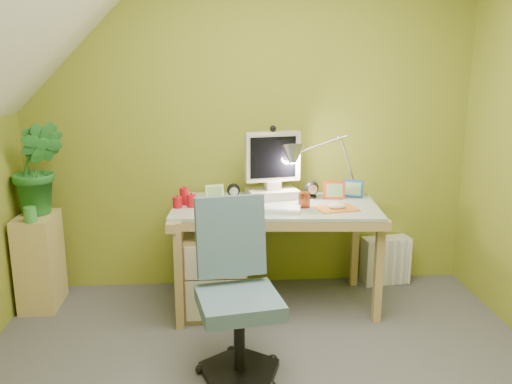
{
  "coord_description": "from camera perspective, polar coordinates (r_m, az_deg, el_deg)",
  "views": [
    {
      "loc": [
        -0.25,
        -2.26,
        1.65
      ],
      "look_at": [
        0.0,
        1.0,
        0.85
      ],
      "focal_mm": 38.0,
      "sensor_mm": 36.0,
      "label": 1
    }
  ],
  "objects": [
    {
      "name": "photo_frame_red",
      "position": [
        3.76,
        8.22,
        0.21
      ],
      "size": [
        0.14,
        0.04,
        0.12
      ],
      "primitive_type": "cube",
      "rotation": [
        0.0,
        0.0,
        -0.1
      ],
      "color": "red",
      "rests_on": "desk"
    },
    {
      "name": "speaker_right",
      "position": [
        3.77,
        5.86,
        0.29
      ],
      "size": [
        0.12,
        0.12,
        0.12
      ],
      "primitive_type": null,
      "rotation": [
        0.0,
        0.0,
        0.22
      ],
      "color": "black",
      "rests_on": "desk"
    },
    {
      "name": "task_chair",
      "position": [
        2.88,
        -1.8,
        -11.49
      ],
      "size": [
        0.55,
        0.55,
        0.85
      ],
      "primitive_type": null,
      "rotation": [
        0.0,
        0.0,
        0.17
      ],
      "color": "#476275",
      "rests_on": "floor"
    },
    {
      "name": "candle_cluster",
      "position": [
        3.57,
        -7.59,
        -0.6
      ],
      "size": [
        0.17,
        0.16,
        0.11
      ],
      "primitive_type": null,
      "rotation": [
        0.0,
        0.0,
        -0.24
      ],
      "color": "#AD0F17",
      "rests_on": "desk"
    },
    {
      "name": "photo_frame_blue",
      "position": [
        3.83,
        10.14,
        0.36
      ],
      "size": [
        0.14,
        0.07,
        0.12
      ],
      "primitive_type": "cube",
      "rotation": [
        0.0,
        0.0,
        -0.41
      ],
      "color": "#154196",
      "rests_on": "desk"
    },
    {
      "name": "potted_plant",
      "position": [
        3.86,
        -21.96,
        2.36
      ],
      "size": [
        0.36,
        0.3,
        0.62
      ],
      "primitive_type": "imported",
      "rotation": [
        0.0,
        0.0,
        0.06
      ],
      "color": "#256F2B",
      "rests_on": "side_ledge"
    },
    {
      "name": "amber_tumbler",
      "position": [
        3.52,
        5.1,
        -0.83
      ],
      "size": [
        0.09,
        0.09,
        0.1
      ],
      "primitive_type": "cylinder",
      "rotation": [
        0.0,
        0.0,
        0.26
      ],
      "color": "maroon",
      "rests_on": "desk"
    },
    {
      "name": "photo_frame_green",
      "position": [
        3.69,
        -4.38,
        -0.06
      ],
      "size": [
        0.13,
        0.05,
        0.11
      ],
      "primitive_type": "cube",
      "rotation": [
        0.0,
        0.0,
        0.23
      ],
      "color": "#ABD693",
      "rests_on": "desk"
    },
    {
      "name": "monitor",
      "position": [
        3.7,
        1.77,
        3.58
      ],
      "size": [
        0.44,
        0.31,
        0.56
      ],
      "primitive_type": null,
      "rotation": [
        0.0,
        0.0,
        0.18
      ],
      "color": "#B6AEA4",
      "rests_on": "desk"
    },
    {
      "name": "side_ledge",
      "position": [
        3.98,
        -21.79,
        -6.76
      ],
      "size": [
        0.24,
        0.37,
        0.64
      ],
      "primitive_type": "cube",
      "color": "tan",
      "rests_on": "floor"
    },
    {
      "name": "slope_ceiling",
      "position": [
        2.39,
        -23.8,
        17.39
      ],
      "size": [
        1.1,
        3.2,
        1.1
      ],
      "primitive_type": "cube",
      "color": "white",
      "rests_on": "wall_left"
    },
    {
      "name": "mouse",
      "position": [
        3.51,
        8.47,
        -1.46
      ],
      "size": [
        0.12,
        0.08,
        0.04
      ],
      "primitive_type": "ellipsoid",
      "rotation": [
        0.0,
        0.0,
        0.09
      ],
      "color": "white",
      "rests_on": "mousepad"
    },
    {
      "name": "wall_back",
      "position": [
        3.9,
        -0.68,
        7.12
      ],
      "size": [
        3.2,
        0.01,
        2.4
      ],
      "primitive_type": "cube",
      "color": "olive",
      "rests_on": "floor"
    },
    {
      "name": "mousepad",
      "position": [
        3.52,
        8.46,
        -1.72
      ],
      "size": [
        0.29,
        0.23,
        0.01
      ],
      "primitive_type": "cube",
      "rotation": [
        0.0,
        0.0,
        0.19
      ],
      "color": "#BE641D",
      "rests_on": "desk"
    },
    {
      "name": "keyboard",
      "position": [
        3.44,
        0.98,
        -1.77
      ],
      "size": [
        0.47,
        0.22,
        0.02
      ],
      "primitive_type": "cube",
      "rotation": [
        0.0,
        0.0,
        -0.19
      ],
      "color": "silver",
      "rests_on": "desk"
    },
    {
      "name": "radiator",
      "position": [
        4.24,
        13.48,
        -6.99
      ],
      "size": [
        0.37,
        0.19,
        0.35
      ],
      "primitive_type": "cube",
      "rotation": [
        0.0,
        0.0,
        0.15
      ],
      "color": "beige",
      "rests_on": "floor"
    },
    {
      "name": "speaker_left",
      "position": [
        3.71,
        -2.38,
        0.06
      ],
      "size": [
        0.09,
        0.09,
        0.11
      ],
      "primitive_type": null,
      "rotation": [
        0.0,
        0.0,
        -0.04
      ],
      "color": "black",
      "rests_on": "desk"
    },
    {
      "name": "green_cup",
      "position": [
        3.73,
        -22.67,
        -2.21
      ],
      "size": [
        0.09,
        0.09,
        0.1
      ],
      "primitive_type": "cylinder",
      "rotation": [
        0.0,
        0.0,
        -0.14
      ],
      "color": "#3C9040",
      "rests_on": "side_ledge"
    },
    {
      "name": "desk",
      "position": [
        3.7,
        1.99,
        -6.7
      ],
      "size": [
        1.39,
        0.77,
        0.72
      ],
      "primitive_type": null,
      "rotation": [
        0.0,
        0.0,
        -0.08
      ],
      "color": "tan",
      "rests_on": "floor"
    },
    {
      "name": "desk_lamp",
      "position": [
        3.77,
        8.61,
        4.18
      ],
      "size": [
        0.61,
        0.29,
        0.63
      ],
      "primitive_type": null,
      "rotation": [
        0.0,
        0.0,
        0.07
      ],
      "color": "#ABABAF",
      "rests_on": "desk"
    }
  ]
}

